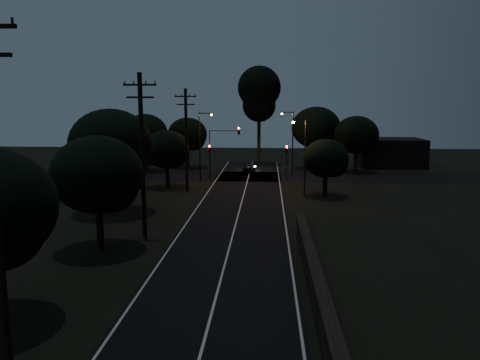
{
  "coord_description": "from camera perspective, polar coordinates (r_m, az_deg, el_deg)",
  "views": [
    {
      "loc": [
        2.37,
        -15.55,
        9.0
      ],
      "look_at": [
        0.0,
        24.0,
        2.5
      ],
      "focal_mm": 35.0,
      "sensor_mm": 36.0,
      "label": 1
    }
  ],
  "objects": [
    {
      "name": "signal_right",
      "position": [
        55.93,
        5.7,
        2.94
      ],
      "size": [
        0.28,
        0.35,
        4.1
      ],
      "color": "black",
      "rests_on": "ground"
    },
    {
      "name": "streetlight_c",
      "position": [
        45.92,
        7.74,
        3.42
      ],
      "size": [
        1.46,
        0.26,
        7.5
      ],
      "color": "black",
      "rests_on": "ground"
    },
    {
      "name": "tree_left_d",
      "position": [
        50.84,
        -8.75,
        3.58
      ],
      "size": [
        4.88,
        4.88,
        6.2
      ],
      "color": "black",
      "rests_on": "ground"
    },
    {
      "name": "retaining_wall",
      "position": [
        21.06,
        18.51,
        -14.66
      ],
      "size": [
        6.93,
        26.0,
        1.6
      ],
      "color": "black",
      "rests_on": "ground"
    },
    {
      "name": "signal_mast",
      "position": [
        55.99,
        -2.01,
        4.54
      ],
      "size": [
        3.7,
        0.35,
        6.25
      ],
      "color": "black",
      "rests_on": "ground"
    },
    {
      "name": "tree_far_nw",
      "position": [
        66.54,
        -6.28,
        5.44
      ],
      "size": [
        5.57,
        5.57,
        7.05
      ],
      "color": "black",
      "rests_on": "ground"
    },
    {
      "name": "building_right",
      "position": [
        71.13,
        17.79,
        3.23
      ],
      "size": [
        9.0,
        7.0,
        4.0
      ],
      "primitive_type": "cube",
      "color": "black",
      "rests_on": "ground"
    },
    {
      "name": "car",
      "position": [
        61.91,
        1.09,
        1.5
      ],
      "size": [
        1.71,
        3.51,
        1.15
      ],
      "primitive_type": "imported",
      "rotation": [
        0.0,
        0.0,
        3.04
      ],
      "color": "black",
      "rests_on": "ground"
    },
    {
      "name": "utility_pole_mid",
      "position": [
        31.85,
        -11.85,
        3.24
      ],
      "size": [
        2.2,
        0.3,
        11.0
      ],
      "color": "black",
      "rests_on": "ground"
    },
    {
      "name": "ground",
      "position": [
        18.13,
        -4.84,
        -20.5
      ],
      "size": [
        160.0,
        160.0,
        0.0
      ],
      "primitive_type": "plane",
      "color": "black"
    },
    {
      "name": "tree_far_e",
      "position": [
        63.69,
        14.19,
        5.25
      ],
      "size": [
        5.83,
        5.83,
        7.4
      ],
      "color": "black",
      "rests_on": "ground"
    },
    {
      "name": "tree_far_ne",
      "position": [
        65.87,
        9.47,
        6.19
      ],
      "size": [
        6.79,
        6.79,
        8.58
      ],
      "color": "black",
      "rests_on": "ground"
    },
    {
      "name": "signal_left",
      "position": [
        56.32,
        -3.71,
        3.01
      ],
      "size": [
        0.28,
        0.35,
        4.1
      ],
      "color": "black",
      "rests_on": "ground"
    },
    {
      "name": "building_left",
      "position": [
        71.48,
        -14.85,
        3.55
      ],
      "size": [
        10.0,
        8.0,
        4.4
      ],
      "primitive_type": "cube",
      "color": "black",
      "rests_on": "ground"
    },
    {
      "name": "road_surface",
      "position": [
        47.59,
        0.51,
        -1.57
      ],
      "size": [
        60.0,
        70.0,
        0.03
      ],
      "color": "black",
      "rests_on": "ground"
    },
    {
      "name": "tree_far_w",
      "position": [
        63.65,
        -11.34,
        5.5
      ],
      "size": [
        5.99,
        5.99,
        7.64
      ],
      "color": "black",
      "rests_on": "ground"
    },
    {
      "name": "tall_pine",
      "position": [
        70.58,
        2.35,
        10.5
      ],
      "size": [
        6.39,
        6.39,
        14.52
      ],
      "color": "black",
      "rests_on": "ground"
    },
    {
      "name": "tree_left_c",
      "position": [
        39.64,
        -15.2,
        4.02
      ],
      "size": [
        6.81,
        6.81,
        8.6
      ],
      "color": "black",
      "rests_on": "ground"
    },
    {
      "name": "streetlight_a",
      "position": [
        54.28,
        -4.73,
        4.67
      ],
      "size": [
        1.66,
        0.26,
        8.0
      ],
      "color": "black",
      "rests_on": "ground"
    },
    {
      "name": "tree_left_b",
      "position": [
        29.59,
        -16.72,
        0.39
      ],
      "size": [
        5.59,
        5.59,
        7.11
      ],
      "color": "black",
      "rests_on": "ground"
    },
    {
      "name": "streetlight_b",
      "position": [
        59.79,
        6.26,
        5.08
      ],
      "size": [
        1.66,
        0.26,
        8.0
      ],
      "color": "black",
      "rests_on": "ground"
    },
    {
      "name": "utility_pole_far",
      "position": [
        48.41,
        -6.56,
        5.09
      ],
      "size": [
        2.2,
        0.3,
        10.5
      ],
      "color": "black",
      "rests_on": "ground"
    },
    {
      "name": "tree_right_a",
      "position": [
        46.14,
        10.62,
        2.49
      ],
      "size": [
        4.42,
        4.42,
        5.62
      ],
      "color": "black",
      "rests_on": "ground"
    }
  ]
}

